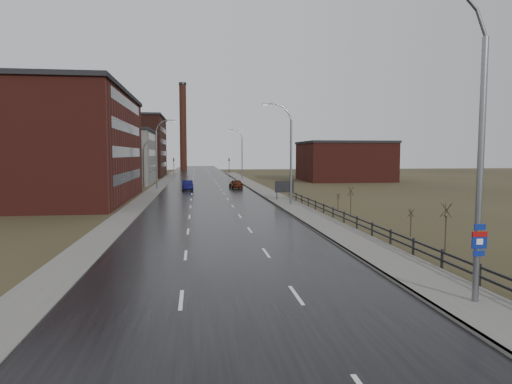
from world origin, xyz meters
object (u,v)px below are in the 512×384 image
object	(u,v)px
billboard	(284,187)
car_near	(187,186)
streetlight_main	(473,146)
car_far	(236,184)

from	to	relation	value
billboard	car_near	distance (m)	21.15
streetlight_main	billboard	size ratio (longest dim) A/B	4.92
billboard	car_far	size ratio (longest dim) A/B	0.54
car_far	billboard	bearing A→B (deg)	97.33
streetlight_main	car_far	bearing A→B (deg)	93.43
streetlight_main	car_near	world-z (taller)	streetlight_main
billboard	car_far	bearing A→B (deg)	101.74
streetlight_main	car_near	xyz separation A→B (m)	(-11.52, 56.63, -5.27)
billboard	car_far	world-z (taller)	billboard
streetlight_main	car_near	size ratio (longest dim) A/B	2.51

